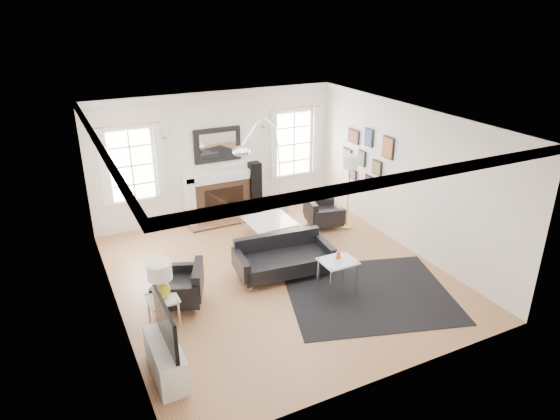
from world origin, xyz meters
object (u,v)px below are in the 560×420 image
armchair_right (322,214)px  coffee_table (270,222)px  armchair_left (181,287)px  arc_floor_lamp (262,168)px  fireplace (223,195)px  sofa (283,258)px  gourd_lamp (160,278)px

armchair_right → coffee_table: armchair_right is taller
armchair_right → coffee_table: bearing=-178.3°
armchair_left → arc_floor_lamp: size_ratio=0.44×
fireplace → sofa: fireplace is taller
arc_floor_lamp → sofa: bearing=-105.0°
sofa → armchair_left: bearing=-174.9°
sofa → armchair_right: 2.17m
coffee_table → arc_floor_lamp: bearing=76.8°
armchair_left → fireplace: bearing=58.8°
armchair_left → coffee_table: armchair_left is taller
armchair_left → gourd_lamp: bearing=-132.6°
gourd_lamp → fireplace: bearing=57.1°
armchair_right → armchair_left: bearing=-155.8°
fireplace → armchair_right: fireplace is taller
armchair_right → gourd_lamp: size_ratio=1.56×
fireplace → sofa: (0.09, -2.80, -0.24)m
coffee_table → arc_floor_lamp: size_ratio=0.38×
armchair_left → gourd_lamp: 0.78m
fireplace → armchair_left: (-1.80, -2.97, -0.22)m
sofa → arc_floor_lamp: 2.35m
sofa → coffee_table: 1.44m
sofa → armchair_right: size_ratio=1.97×
sofa → gourd_lamp: gourd_lamp is taller
fireplace → armchair_right: bearing=-38.5°
coffee_table → armchair_left: bearing=-145.8°
gourd_lamp → sofa: bearing=14.8°
coffee_table → gourd_lamp: size_ratio=1.60×
sofa → coffee_table: bearing=74.1°
fireplace → arc_floor_lamp: (0.64, -0.75, 0.77)m
sofa → armchair_left: (-1.89, -0.17, 0.01)m
armchair_left → arc_floor_lamp: 3.45m
fireplace → armchair_right: 2.23m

